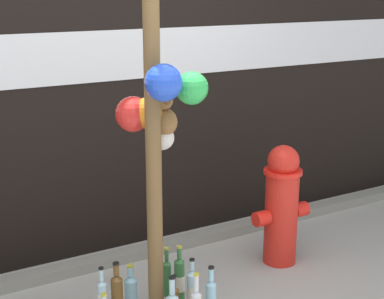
% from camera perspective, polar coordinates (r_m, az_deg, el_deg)
% --- Properties ---
extents(building_wall, '(10.00, 0.21, 3.39)m').
position_cam_1_polar(building_wall, '(4.36, -9.90, 11.46)').
color(building_wall, black).
rests_on(building_wall, ground_plane).
extents(curb_strip, '(8.00, 0.12, 0.08)m').
position_cam_1_polar(curb_strip, '(4.48, -7.34, -10.39)').
color(curb_strip, gray).
rests_on(curb_strip, ground_plane).
extents(memorial_post, '(0.51, 0.50, 2.59)m').
position_cam_1_polar(memorial_post, '(3.30, -3.57, 6.85)').
color(memorial_post, brown).
rests_on(memorial_post, ground_plane).
extents(fire_hydrant, '(0.46, 0.28, 0.90)m').
position_cam_1_polar(fire_hydrant, '(4.35, 8.68, -5.28)').
color(fire_hydrant, red).
rests_on(fire_hydrant, ground_plane).
extents(bottle_2, '(0.07, 0.07, 0.40)m').
position_cam_1_polar(bottle_2, '(3.90, -1.23, -12.51)').
color(bottle_2, '#337038').
rests_on(bottle_2, ground_plane).
extents(bottle_4, '(0.07, 0.07, 0.37)m').
position_cam_1_polar(bottle_4, '(3.70, 1.84, -14.27)').
color(bottle_4, '#93CCE0').
rests_on(bottle_4, ground_plane).
extents(bottle_6, '(0.07, 0.07, 0.40)m').
position_cam_1_polar(bottle_6, '(3.71, -7.27, -14.01)').
color(bottle_6, brown).
rests_on(bottle_6, ground_plane).
extents(bottle_7, '(0.06, 0.06, 0.35)m').
position_cam_1_polar(bottle_7, '(3.98, -2.46, -12.19)').
color(bottle_7, '#337038').
rests_on(bottle_7, ground_plane).
extents(bottle_8, '(0.07, 0.07, 0.36)m').
position_cam_1_polar(bottle_8, '(3.81, 0.01, -13.48)').
color(bottle_8, '#B2DBEA').
rests_on(bottle_8, ground_plane).
extents(bottle_9, '(0.08, 0.08, 0.32)m').
position_cam_1_polar(bottle_9, '(3.83, -5.93, -13.58)').
color(bottle_9, '#93CCE0').
rests_on(bottle_9, ground_plane).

